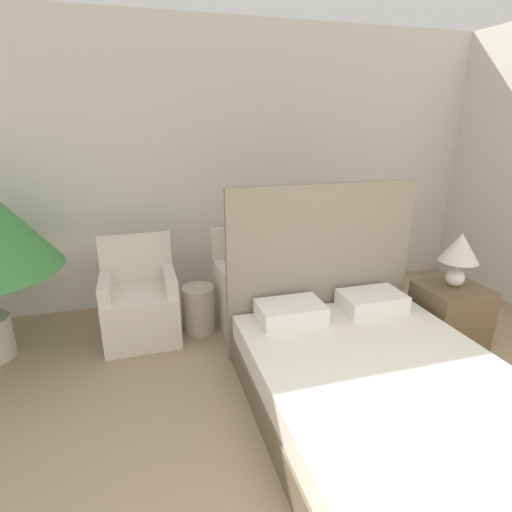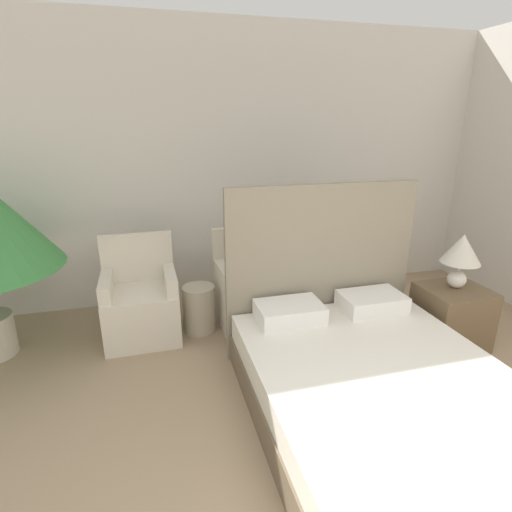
% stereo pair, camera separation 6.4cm
% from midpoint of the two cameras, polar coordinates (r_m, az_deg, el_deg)
% --- Properties ---
extents(wall_back, '(10.00, 0.06, 2.90)m').
position_cam_midpoint_polar(wall_back, '(4.40, -5.63, 12.42)').
color(wall_back, silver).
rests_on(wall_back, ground_plane).
extents(bed, '(1.64, 2.12, 1.46)m').
position_cam_midpoint_polar(bed, '(2.92, 16.23, -16.73)').
color(bed, brown).
rests_on(bed, ground_plane).
extents(armchair_near_window_left, '(0.67, 0.61, 0.93)m').
position_cam_midpoint_polar(armchair_near_window_left, '(3.85, -16.60, -7.14)').
color(armchair_near_window_left, beige).
rests_on(armchair_near_window_left, ground_plane).
extents(armchair_near_window_right, '(0.68, 0.63, 0.93)m').
position_cam_midpoint_polar(armchair_near_window_right, '(3.96, -1.13, -5.58)').
color(armchair_near_window_right, beige).
rests_on(armchair_near_window_right, ground_plane).
extents(nightstand, '(0.55, 0.49, 0.55)m').
position_cam_midpoint_polar(nightstand, '(4.00, 25.47, -7.64)').
color(nightstand, brown).
rests_on(nightstand, ground_plane).
extents(table_lamp, '(0.33, 0.33, 0.48)m').
position_cam_midpoint_polar(table_lamp, '(3.82, 26.66, 0.61)').
color(table_lamp, white).
rests_on(table_lamp, nightstand).
extents(side_table, '(0.30, 0.30, 0.45)m').
position_cam_midpoint_polar(side_table, '(3.88, -8.64, -7.51)').
color(side_table, '#B7AD93').
rests_on(side_table, ground_plane).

